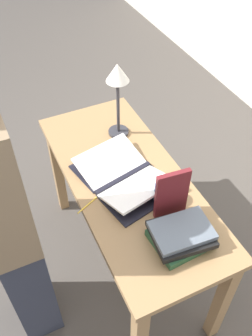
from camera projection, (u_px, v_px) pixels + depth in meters
name	position (u px, v px, depth m)	size (l,w,h in m)	color
ground_plane	(128.00, 260.00, 2.46)	(12.00, 12.00, 0.00)	#47423D
reading_desk	(128.00, 196.00, 2.00)	(1.33, 0.56, 0.78)	#937047
open_book	(123.00, 176.00, 1.89)	(0.56, 0.45, 0.08)	black
book_stack_tall	(181.00, 235.00, 1.61)	(0.24, 0.28, 0.09)	#234C2D
book_standing_upright	(172.00, 194.00, 1.66)	(0.04, 0.16, 0.27)	maroon
reading_lamp	(118.00, 83.00, 1.92)	(0.12, 0.12, 0.44)	#2D2D33
coffee_mug	(163.00, 193.00, 1.77)	(0.11, 0.08, 0.10)	#335184
pencil	(89.00, 204.00, 1.78)	(0.07, 0.14, 0.01)	gold
person_reader	(11.00, 231.00, 1.64)	(0.36, 0.22, 1.64)	#2D3342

